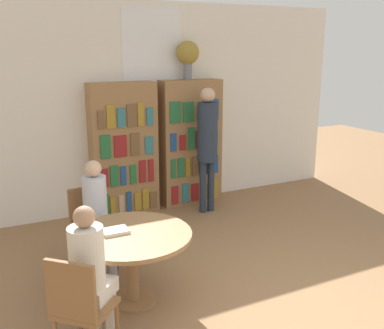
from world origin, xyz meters
TOP-DOWN VIEW (x-y plane):
  - wall_back at (0.00, 3.83)m, footprint 6.40×0.07m
  - bookshelf_left at (-0.53, 3.63)m, footprint 0.94×0.34m
  - bookshelf_right at (0.53, 3.63)m, footprint 0.94×0.34m
  - flower_vase at (0.49, 3.64)m, footprint 0.34×0.34m
  - reading_table at (-1.24, 1.29)m, footprint 1.13×1.13m
  - chair_near_camera at (-1.87, 0.64)m, footprint 0.57×0.57m
  - chair_left_side at (-1.40, 2.18)m, footprint 0.46×0.46m
  - seated_reader_left at (-1.36, 2.00)m, footprint 0.30×0.38m
  - seated_reader_right at (-1.75, 0.77)m, footprint 0.42×0.42m
  - librarian_standing at (0.55, 3.13)m, footprint 0.29×0.56m
  - open_book_on_table at (-1.37, 1.37)m, footprint 0.24×0.18m

SIDE VIEW (x-z plane):
  - chair_near_camera at x=-1.87m, z-range 0.05..0.95m
  - chair_left_side at x=-1.40m, z-range 0.05..0.95m
  - reading_table at x=-1.24m, z-range 0.23..0.93m
  - seated_reader_left at x=-1.36m, z-range 0.08..1.32m
  - seated_reader_right at x=-1.75m, z-range 0.08..1.32m
  - open_book_on_table at x=-1.37m, z-range 0.70..0.73m
  - bookshelf_left at x=-0.53m, z-range 0.00..1.89m
  - bookshelf_right at x=0.53m, z-range 0.00..1.89m
  - librarian_standing at x=0.55m, z-range 0.21..2.03m
  - wall_back at x=0.00m, z-range 0.01..3.01m
  - flower_vase at x=0.49m, z-range 1.98..2.54m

